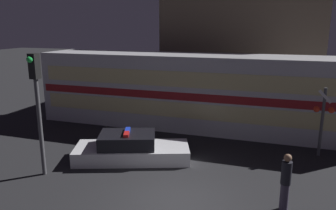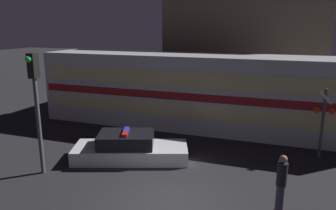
# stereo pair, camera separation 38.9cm
# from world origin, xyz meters

# --- Properties ---
(ground_plane) EXTENTS (120.00, 120.00, 0.00)m
(ground_plane) POSITION_xyz_m (0.00, 0.00, 0.00)
(ground_plane) COLOR black
(train) EXTENTS (17.71, 3.15, 4.03)m
(train) POSITION_xyz_m (-1.32, 8.15, 2.01)
(train) COLOR silver
(train) RESTS_ON ground_plane
(police_car) EXTENTS (5.10, 3.33, 1.28)m
(police_car) POSITION_xyz_m (-2.75, 2.68, 0.47)
(police_car) COLOR silver
(police_car) RESTS_ON ground_plane
(pedestrian) EXTENTS (0.31, 0.31, 1.83)m
(pedestrian) POSITION_xyz_m (3.36, 0.59, 0.94)
(pedestrian) COLOR #3F384C
(pedestrian) RESTS_ON ground_plane
(crossing_signal_near) EXTENTS (0.83, 0.34, 3.02)m
(crossing_signal_near) POSITION_xyz_m (4.86, 5.61, 1.78)
(crossing_signal_near) COLOR #4C4C51
(crossing_signal_near) RESTS_ON ground_plane
(traffic_light_corner) EXTENTS (0.30, 0.46, 4.59)m
(traffic_light_corner) POSITION_xyz_m (-5.31, 0.32, 3.05)
(traffic_light_corner) COLOR #4C4C51
(traffic_light_corner) RESTS_ON ground_plane
(building_left) EXTENTS (10.91, 6.31, 9.39)m
(building_left) POSITION_xyz_m (0.24, 16.23, 4.69)
(building_left) COLOR brown
(building_left) RESTS_ON ground_plane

